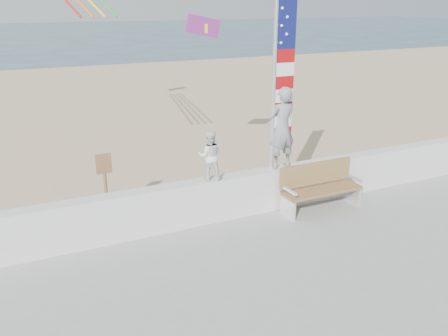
{
  "coord_description": "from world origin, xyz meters",
  "views": [
    {
      "loc": [
        -3.57,
        -6.12,
        4.45
      ],
      "look_at": [
        0.2,
        1.8,
        1.35
      ],
      "focal_mm": 38.0,
      "sensor_mm": 36.0,
      "label": 1
    }
  ],
  "objects_px": {
    "child": "(210,156)",
    "flag": "(280,78)",
    "adult": "(282,128)",
    "bench": "(320,186)"
  },
  "relations": [
    {
      "from": "child",
      "to": "flag",
      "type": "bearing_deg",
      "value": -158.41
    },
    {
      "from": "adult",
      "to": "bench",
      "type": "xyz_separation_m",
      "value": [
        0.73,
        -0.45,
        -1.26
      ]
    },
    {
      "from": "child",
      "to": "bench",
      "type": "height_order",
      "value": "child"
    },
    {
      "from": "adult",
      "to": "bench",
      "type": "bearing_deg",
      "value": 144.42
    },
    {
      "from": "adult",
      "to": "child",
      "type": "height_order",
      "value": "adult"
    },
    {
      "from": "child",
      "to": "flag",
      "type": "height_order",
      "value": "flag"
    },
    {
      "from": "adult",
      "to": "child",
      "type": "relative_size",
      "value": 1.76
    },
    {
      "from": "adult",
      "to": "flag",
      "type": "relative_size",
      "value": 0.5
    },
    {
      "from": "flag",
      "to": "bench",
      "type": "bearing_deg",
      "value": -28.61
    },
    {
      "from": "bench",
      "to": "flag",
      "type": "xyz_separation_m",
      "value": [
        -0.83,
        0.45,
        2.3
      ]
    }
  ]
}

